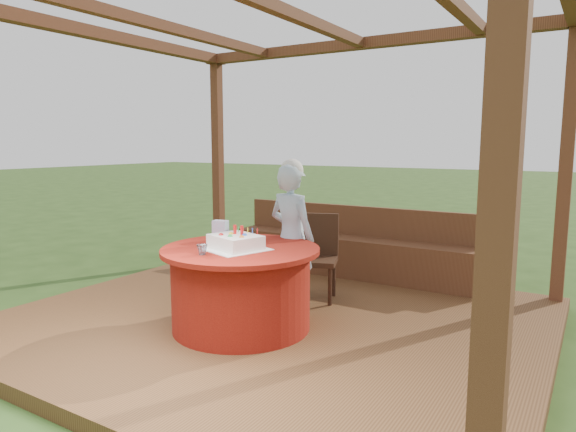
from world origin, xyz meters
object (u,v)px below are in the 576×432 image
object	(u,v)px
table	(241,287)
chair	(317,253)
elderly_woman	(292,235)
gift_bag	(220,231)
drinking_glass	(202,250)
birthday_cake	(236,242)
bench	(353,253)

from	to	relation	value
table	chair	size ratio (longest dim) A/B	1.55
elderly_woman	gift_bag	distance (m)	0.66
table	drinking_glass	distance (m)	0.54
birthday_cake	drinking_glass	bearing A→B (deg)	-108.89
bench	birthday_cake	world-z (taller)	birthday_cake
elderly_woman	birthday_cake	xyz separation A→B (m)	(-0.10, -0.71, 0.04)
bench	drinking_glass	xyz separation A→B (m)	(-0.17, -2.47, 0.46)
gift_bag	drinking_glass	distance (m)	0.57
chair	drinking_glass	size ratio (longest dim) A/B	9.82
birthday_cake	gift_bag	world-z (taller)	birthday_cake
chair	gift_bag	size ratio (longest dim) A/B	4.63
bench	chair	distance (m)	1.03
bench	birthday_cake	bearing A→B (deg)	-91.78
birthday_cake	gift_bag	size ratio (longest dim) A/B	3.12
table	bench	bearing A→B (deg)	87.89
bench	table	bearing A→B (deg)	-92.11
birthday_cake	gift_bag	bearing A→B (deg)	145.99
bench	table	world-z (taller)	bench
bench	elderly_woman	world-z (taller)	elderly_woman
bench	drinking_glass	size ratio (longest dim) A/B	35.02
drinking_glass	gift_bag	bearing A→B (deg)	114.36
elderly_woman	table	bearing A→B (deg)	-100.22
elderly_woman	gift_bag	size ratio (longest dim) A/B	7.71
elderly_woman	drinking_glass	distance (m)	1.03
chair	table	bearing A→B (deg)	-97.34
table	elderly_woman	world-z (taller)	elderly_woman
chair	elderly_woman	distance (m)	0.52
table	birthday_cake	world-z (taller)	birthday_cake
bench	chair	xyz separation A→B (m)	(0.06, -1.01, 0.19)
table	elderly_woman	bearing A→B (deg)	79.78
elderly_woman	gift_bag	xyz separation A→B (m)	(-0.44, -0.49, 0.07)
bench	gift_bag	bearing A→B (deg)	-101.70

